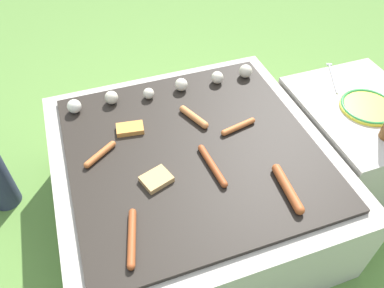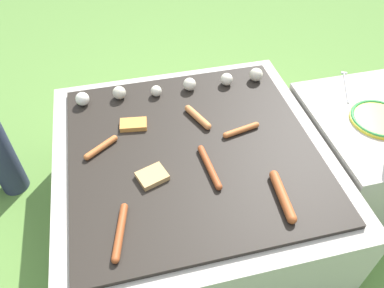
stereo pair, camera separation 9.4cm
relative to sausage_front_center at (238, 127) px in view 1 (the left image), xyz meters
The scene contains 14 objects.
ground_plane 0.45m from the sausage_front_center, 169.51° to the right, with size 14.00×14.00×0.00m, color #567F38.
grill 0.29m from the sausage_front_center, 169.51° to the right, with size 0.98×0.98×0.39m.
side_ledge 0.58m from the sausage_front_center, ahead, with size 0.47×0.57×0.39m.
sausage_back_left 0.58m from the sausage_front_center, 145.86° to the right, with size 0.07×0.19×0.02m.
sausage_back_center 0.22m from the sausage_front_center, 137.98° to the right, with size 0.04×0.20×0.02m.
sausage_mid_left 0.32m from the sausage_front_center, 85.07° to the right, with size 0.04×0.20×0.03m.
sausage_front_center is the anchor object (origin of this frame).
sausage_back_right 0.18m from the sausage_front_center, 143.29° to the left, with size 0.08×0.14×0.03m.
sausage_front_right 0.51m from the sausage_front_center, behind, with size 0.12×0.09×0.02m.
bread_slice_center 0.38m from the sausage_front_center, 158.52° to the right, with size 0.11×0.10×0.02m.
bread_slice_left 0.41m from the sausage_front_center, 162.08° to the left, with size 0.11×0.07×0.02m.
mushroom_row 0.35m from the sausage_front_center, 121.83° to the left, with size 0.79×0.07×0.06m.
plate_colorful 0.54m from the sausage_front_center, ahead, with size 0.22×0.22×0.02m.
fork_utensil 0.55m from the sausage_front_center, 17.51° to the left, with size 0.10×0.20×0.01m.
Camera 1 is at (-0.31, -0.87, 1.36)m, focal length 35.00 mm.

